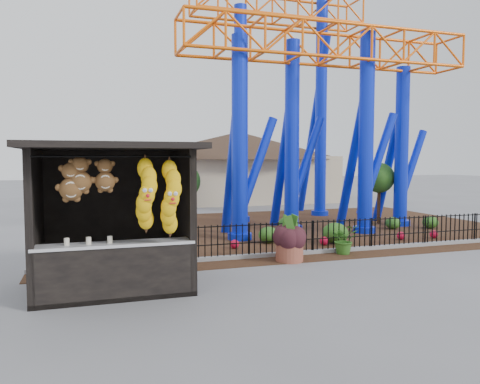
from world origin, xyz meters
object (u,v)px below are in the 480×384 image
object	(u,v)px
prize_booth	(114,219)
potted_plant	(344,239)
roller_coaster	(307,70)
terracotta_planter	(289,251)

from	to	relation	value
prize_booth	potted_plant	size ratio (longest dim) A/B	3.97
prize_booth	roller_coaster	xyz separation A→B (m)	(8.10, 7.32, 4.92)
terracotta_planter	potted_plant	world-z (taller)	potted_plant
roller_coaster	potted_plant	size ratio (longest dim) A/B	12.47
prize_booth	roller_coaster	bearing A→B (deg)	42.10
terracotta_planter	potted_plant	xyz separation A→B (m)	(1.93, 0.39, 0.16)
prize_booth	potted_plant	bearing A→B (deg)	15.08
prize_booth	terracotta_planter	size ratio (longest dim) A/B	4.62
prize_booth	terracotta_planter	xyz separation A→B (m)	(4.71, 1.40, -1.25)
roller_coaster	terracotta_planter	world-z (taller)	roller_coaster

